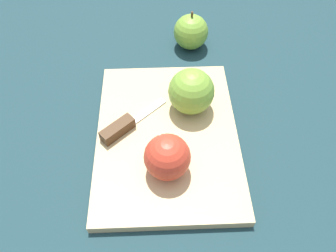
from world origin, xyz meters
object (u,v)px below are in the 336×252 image
knife (122,127)px  apple_whole (192,32)px  apple_half_left (166,157)px  apple_half_right (192,92)px

knife → apple_whole: (0.26, -0.14, 0.01)m
apple_half_left → apple_half_right: 0.14m
apple_half_left → knife: 0.12m
apple_half_right → apple_whole: apple_half_right is taller
apple_half_right → apple_whole: (0.20, -0.01, -0.02)m
apple_half_right → apple_half_left: bearing=-33.7°
apple_half_left → apple_half_right: (0.14, -0.05, 0.00)m
knife → apple_half_left: bearing=-88.8°
apple_half_left → apple_whole: bearing=52.4°
knife → apple_half_right: bearing=-19.9°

